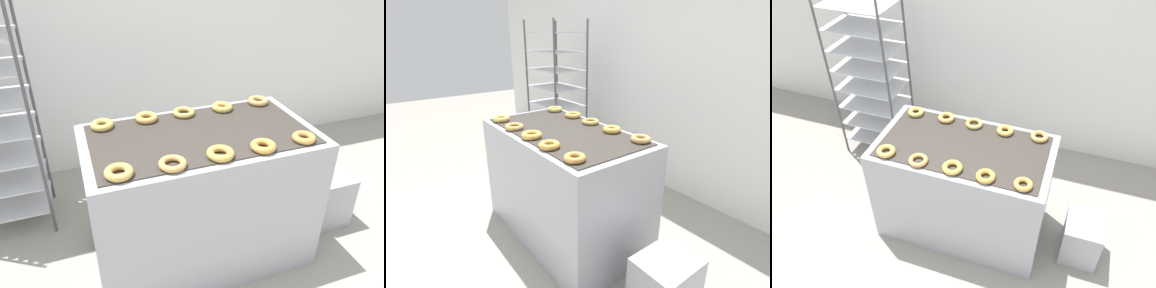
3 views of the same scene
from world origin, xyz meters
TOP-DOWN VIEW (x-y plane):
  - wall_back at (0.00, 2.12)m, footprint 8.00×0.05m
  - fryer_machine at (0.00, 0.65)m, footprint 1.45×0.80m
  - glaze_bin at (1.08, 0.67)m, footprint 0.31×0.37m
  - donut_near_leftmost at (-0.55, 0.36)m, footprint 0.15×0.15m
  - donut_near_left at (-0.27, 0.35)m, footprint 0.15×0.15m
  - donut_near_center at (0.01, 0.36)m, footprint 0.16×0.16m
  - donut_near_right at (0.27, 0.35)m, footprint 0.15×0.15m
  - donut_near_rightmost at (0.55, 0.36)m, footprint 0.14×0.14m
  - donut_far_leftmost at (-0.56, 0.93)m, footprint 0.14×0.14m
  - donut_far_left at (-0.27, 0.94)m, footprint 0.15×0.15m
  - donut_far_center at (-0.01, 0.94)m, footprint 0.15×0.15m
  - donut_far_right at (0.27, 0.93)m, footprint 0.14×0.14m
  - donut_far_rightmost at (0.56, 0.95)m, footprint 0.15×0.15m

SIDE VIEW (x-z plane):
  - glaze_bin at x=1.08m, z-range 0.00..0.43m
  - fryer_machine at x=0.00m, z-range 0.00..0.98m
  - donut_near_left at x=-0.27m, z-range 0.98..1.02m
  - donut_far_center at x=-0.01m, z-range 0.98..1.02m
  - donut_near_rightmost at x=0.55m, z-range 0.98..1.02m
  - donut_far_rightmost at x=0.56m, z-range 0.98..1.02m
  - donut_far_left at x=-0.27m, z-range 0.98..1.02m
  - donut_near_right at x=0.27m, z-range 0.98..1.02m
  - donut_near_center at x=0.01m, z-range 0.98..1.02m
  - donut_near_leftmost at x=-0.55m, z-range 0.98..1.02m
  - donut_far_leftmost at x=-0.56m, z-range 0.98..1.02m
  - donut_far_right at x=0.27m, z-range 0.98..1.02m
  - wall_back at x=0.00m, z-range 0.00..2.80m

